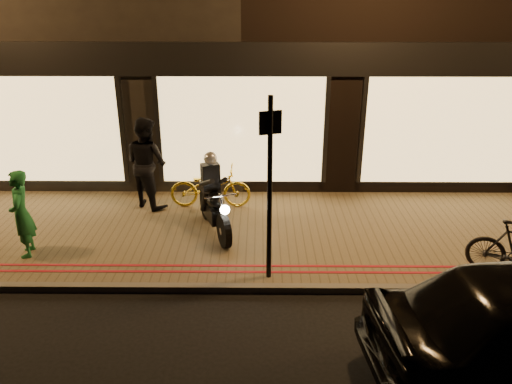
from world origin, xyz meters
TOP-DOWN VIEW (x-y plane):
  - ground at (0.00, 0.00)m, footprint 90.00×90.00m
  - sidewalk at (0.00, 2.00)m, footprint 50.00×4.00m
  - kerb_stone at (0.00, 0.05)m, footprint 50.00×0.14m
  - red_kerb_lines at (0.00, 0.55)m, footprint 50.00×0.26m
  - motorcycle at (-0.49, 1.99)m, footprint 0.85×1.86m
  - sign_post at (0.55, 0.32)m, footprint 0.34×0.14m
  - bicycle_gold at (-0.67, 3.17)m, footprint 1.73×0.61m
  - person_green at (-3.74, 1.04)m, footprint 0.51×0.65m
  - person_dark at (-2.00, 3.23)m, footprint 1.21×1.17m

SIDE VIEW (x-z plane):
  - ground at x=0.00m, z-range 0.00..0.00m
  - sidewalk at x=0.00m, z-range 0.00..0.12m
  - kerb_stone at x=0.00m, z-range 0.00..0.12m
  - red_kerb_lines at x=0.00m, z-range 0.12..0.13m
  - bicycle_gold at x=-0.67m, z-range 0.12..1.03m
  - motorcycle at x=-0.49m, z-range -0.06..1.53m
  - person_green at x=-3.74m, z-range 0.12..1.70m
  - person_dark at x=-2.00m, z-range 0.12..2.08m
  - sign_post at x=0.55m, z-range 0.30..3.30m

